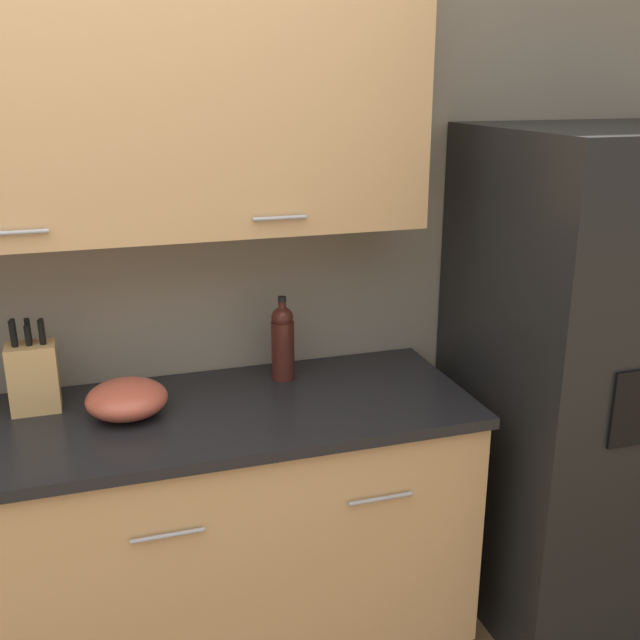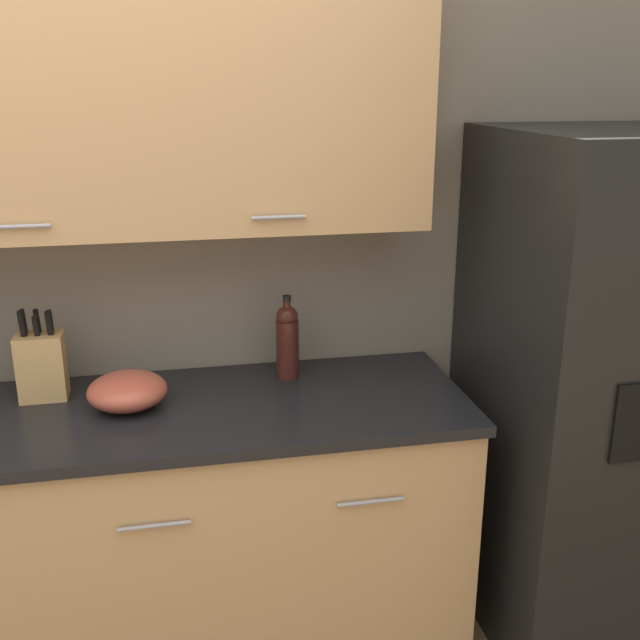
{
  "view_description": "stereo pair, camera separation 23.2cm",
  "coord_description": "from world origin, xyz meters",
  "px_view_note": "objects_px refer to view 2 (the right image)",
  "views": [
    {
      "loc": [
        0.21,
        -1.18,
        1.87
      ],
      "look_at": [
        0.88,
        0.93,
        1.16
      ],
      "focal_mm": 42.0,
      "sensor_mm": 36.0,
      "label": 1
    },
    {
      "loc": [
        0.44,
        -1.24,
        1.87
      ],
      "look_at": [
        0.88,
        0.93,
        1.16
      ],
      "focal_mm": 42.0,
      "sensor_mm": 36.0,
      "label": 2
    }
  ],
  "objects_px": {
    "wine_bottle": "(287,340)",
    "refrigerator": "(622,391)",
    "mixing_bowl": "(127,391)",
    "knife_block": "(42,365)"
  },
  "relations": [
    {
      "from": "refrigerator",
      "to": "knife_block",
      "type": "bearing_deg",
      "value": 173.22
    },
    {
      "from": "wine_bottle",
      "to": "refrigerator",
      "type": "bearing_deg",
      "value": -12.56
    },
    {
      "from": "refrigerator",
      "to": "wine_bottle",
      "type": "height_order",
      "value": "refrigerator"
    },
    {
      "from": "knife_block",
      "to": "mixing_bowl",
      "type": "xyz_separation_m",
      "value": [
        0.26,
        -0.12,
        -0.06
      ]
    },
    {
      "from": "mixing_bowl",
      "to": "wine_bottle",
      "type": "bearing_deg",
      "value": 15.63
    },
    {
      "from": "wine_bottle",
      "to": "mixing_bowl",
      "type": "height_order",
      "value": "wine_bottle"
    },
    {
      "from": "wine_bottle",
      "to": "mixing_bowl",
      "type": "relative_size",
      "value": 1.18
    },
    {
      "from": "mixing_bowl",
      "to": "refrigerator",
      "type": "bearing_deg",
      "value": -3.54
    },
    {
      "from": "refrigerator",
      "to": "mixing_bowl",
      "type": "bearing_deg",
      "value": 176.46
    },
    {
      "from": "refrigerator",
      "to": "knife_block",
      "type": "distance_m",
      "value": 1.91
    }
  ]
}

